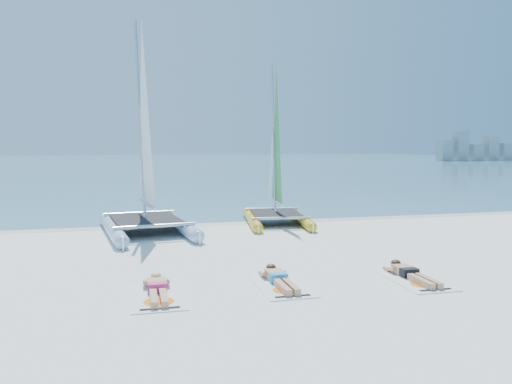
% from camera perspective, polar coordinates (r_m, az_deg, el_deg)
% --- Properties ---
extents(ground, '(140.00, 140.00, 0.00)m').
position_cam_1_polar(ground, '(13.28, -0.00, -7.13)').
color(ground, white).
rests_on(ground, ground).
extents(sea, '(140.00, 115.00, 0.01)m').
position_cam_1_polar(sea, '(75.71, -11.40, 3.24)').
color(sea, '#68A0AE').
rests_on(sea, ground).
extents(wet_sand_strip, '(140.00, 1.40, 0.01)m').
position_cam_1_polar(wet_sand_strip, '(18.58, -4.03, -3.48)').
color(wet_sand_strip, silver).
rests_on(wet_sand_strip, ground).
extents(distant_skyline, '(14.00, 2.00, 5.00)m').
position_cam_1_polar(distant_skyline, '(93.75, 23.64, 4.49)').
color(distant_skyline, '#A6B0B7').
rests_on(distant_skyline, ground).
extents(catamaran_blue, '(3.31, 5.69, 7.33)m').
position_cam_1_polar(catamaran_blue, '(16.67, -12.61, 2.92)').
color(catamaran_blue, '#C2DDFF').
rests_on(catamaran_blue, ground).
extents(catamaran_yellow, '(2.70, 4.89, 6.10)m').
position_cam_1_polar(catamaran_yellow, '(18.57, 2.14, 2.48)').
color(catamaran_yellow, yellow).
rests_on(catamaran_yellow, ground).
extents(towel_a, '(1.00, 1.85, 0.02)m').
position_cam_1_polar(towel_a, '(9.88, -11.14, -11.65)').
color(towel_a, white).
rests_on(towel_a, ground).
extents(sunbather_a, '(0.37, 1.73, 0.26)m').
position_cam_1_polar(sunbather_a, '(10.04, -11.21, -10.73)').
color(sunbather_a, tan).
rests_on(sunbather_a, towel_a).
extents(towel_b, '(1.00, 1.85, 0.02)m').
position_cam_1_polar(towel_b, '(10.41, 2.94, -10.66)').
color(towel_b, white).
rests_on(towel_b, ground).
extents(sunbather_b, '(0.37, 1.73, 0.26)m').
position_cam_1_polar(sunbather_b, '(10.56, 2.64, -9.81)').
color(sunbather_b, tan).
rests_on(sunbather_b, towel_b).
extents(towel_c, '(1.00, 1.85, 0.02)m').
position_cam_1_polar(towel_c, '(11.32, 17.70, -9.59)').
color(towel_c, white).
rests_on(towel_c, ground).
extents(sunbather_c, '(0.37, 1.73, 0.26)m').
position_cam_1_polar(sunbather_c, '(11.45, 17.21, -8.84)').
color(sunbather_c, tan).
rests_on(sunbather_c, towel_c).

